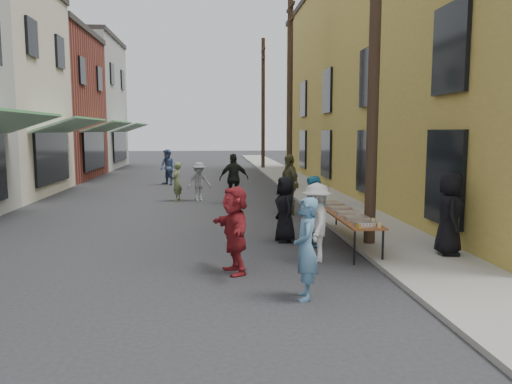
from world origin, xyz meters
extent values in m
plane|color=#28282B|center=(0.00, 0.00, 0.00)|extent=(120.00, 120.00, 0.00)
cube|color=gray|center=(5.00, 15.00, 0.05)|extent=(2.20, 60.00, 0.10)
cube|color=maroon|center=(-10.00, 21.00, 4.00)|extent=(8.00, 8.00, 8.00)
cube|color=gray|center=(-10.00, 29.00, 4.50)|extent=(8.00, 8.00, 9.00)
cube|color=#A18D39|center=(11.10, 14.00, 5.00)|extent=(10.00, 28.00, 10.00)
cylinder|color=#2D2116|center=(4.30, 3.00, 4.50)|extent=(0.26, 0.26, 9.00)
cylinder|color=#2D2116|center=(4.30, 15.00, 4.50)|extent=(0.26, 0.26, 9.00)
cylinder|color=#2D2116|center=(4.30, 27.00, 4.50)|extent=(0.26, 0.26, 9.00)
cube|color=brown|center=(3.80, 3.37, 0.73)|extent=(0.70, 4.00, 0.04)
cylinder|color=black|center=(3.51, 1.49, 0.35)|extent=(0.04, 0.04, 0.71)
cylinder|color=black|center=(4.09, 1.49, 0.35)|extent=(0.04, 0.04, 0.71)
cylinder|color=black|center=(3.51, 5.25, 0.35)|extent=(0.04, 0.04, 0.71)
cylinder|color=black|center=(4.09, 5.25, 0.35)|extent=(0.04, 0.04, 0.71)
cube|color=maroon|center=(3.80, 1.72, 0.79)|extent=(0.50, 0.33, 0.08)
cube|color=#B2B2B7|center=(3.80, 2.37, 0.79)|extent=(0.50, 0.33, 0.08)
cube|color=tan|center=(3.80, 3.07, 0.79)|extent=(0.50, 0.33, 0.08)
cube|color=#B2B2B7|center=(3.80, 3.77, 0.79)|extent=(0.50, 0.33, 0.08)
cube|color=tan|center=(3.80, 4.47, 0.79)|extent=(0.50, 0.33, 0.08)
cylinder|color=#A57F26|center=(3.58, 1.42, 0.79)|extent=(0.07, 0.07, 0.08)
cylinder|color=#A57F26|center=(3.58, 1.52, 0.79)|extent=(0.07, 0.07, 0.08)
cylinder|color=#A57F26|center=(3.58, 1.62, 0.79)|extent=(0.07, 0.07, 0.08)
cylinder|color=tan|center=(4.00, 1.47, 0.81)|extent=(0.08, 0.08, 0.12)
imported|color=black|center=(2.44, 3.73, 0.79)|extent=(0.62, 0.84, 1.58)
imported|color=#5785A8|center=(2.16, -0.42, 0.82)|extent=(0.47, 0.65, 1.64)
imported|color=teal|center=(3.01, 3.19, 0.82)|extent=(0.74, 0.89, 1.64)
imported|color=silver|center=(2.80, 1.83, 0.81)|extent=(0.79, 1.14, 1.62)
imported|color=brown|center=(3.16, 7.73, 0.97)|extent=(0.80, 1.22, 1.93)
imported|color=maroon|center=(1.11, 1.14, 0.83)|extent=(0.85, 1.61, 1.65)
imported|color=black|center=(5.59, 1.79, 0.96)|extent=(0.76, 0.96, 1.71)
imported|color=gray|center=(0.20, 11.06, 0.74)|extent=(1.10, 0.89, 1.49)
imported|color=black|center=(1.50, 10.24, 0.92)|extent=(1.12, 0.55, 1.85)
imported|color=#606F40|center=(-0.65, 11.09, 0.74)|extent=(0.48, 0.61, 1.48)
imported|color=#455A87|center=(-1.49, 16.93, 0.88)|extent=(1.08, 1.08, 1.76)
camera|label=1|loc=(0.69, -8.03, 2.67)|focal=35.00mm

